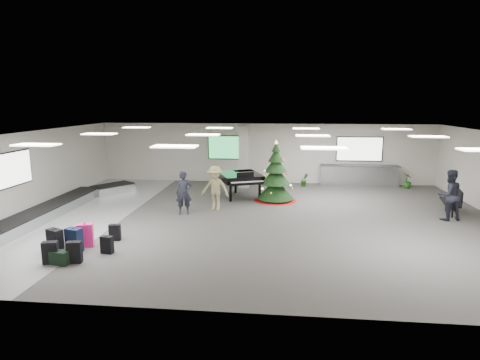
# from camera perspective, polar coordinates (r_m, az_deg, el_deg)

# --- Properties ---
(ground) EXTENTS (18.00, 18.00, 0.00)m
(ground) POSITION_cam_1_polar(r_m,az_deg,el_deg) (15.28, 2.35, -5.43)
(ground) COLOR #3A3835
(ground) RESTS_ON ground
(room_envelope) EXTENTS (18.02, 14.02, 3.21)m
(room_envelope) POSITION_cam_1_polar(r_m,az_deg,el_deg) (15.48, 1.16, 3.61)
(room_envelope) COLOR #BBB5AB
(room_envelope) RESTS_ON ground
(baggage_carousel) EXTENTS (2.28, 9.71, 0.43)m
(baggage_carousel) POSITION_cam_1_polar(r_m,az_deg,el_deg) (17.45, -24.36, -3.62)
(baggage_carousel) COLOR silver
(baggage_carousel) RESTS_ON ground
(service_counter) EXTENTS (4.05, 0.65, 1.08)m
(service_counter) POSITION_cam_1_polar(r_m,az_deg,el_deg) (22.00, 16.57, 0.66)
(service_counter) COLOR silver
(service_counter) RESTS_ON ground
(suitcase_0) EXTENTS (0.44, 0.32, 0.64)m
(suitcase_0) POSITION_cam_1_polar(r_m,az_deg,el_deg) (12.18, -25.36, -9.32)
(suitcase_0) COLOR black
(suitcase_0) RESTS_ON ground
(suitcase_1) EXTENTS (0.41, 0.26, 0.62)m
(suitcase_1) POSITION_cam_1_polar(r_m,az_deg,el_deg) (11.99, -22.50, -9.46)
(suitcase_1) COLOR black
(suitcase_1) RESTS_ON ground
(pink_suitcase) EXTENTS (0.52, 0.39, 0.74)m
(pink_suitcase) POSITION_cam_1_polar(r_m,az_deg,el_deg) (13.11, -21.13, -7.35)
(pink_suitcase) COLOR #F31F78
(pink_suitcase) RESTS_ON ground
(suitcase_3) EXTENTS (0.37, 0.23, 0.54)m
(suitcase_3) POSITION_cam_1_polar(r_m,az_deg,el_deg) (13.42, -17.37, -7.12)
(suitcase_3) COLOR black
(suitcase_3) RESTS_ON ground
(navy_suitcase) EXTENTS (0.51, 0.38, 0.72)m
(navy_suitcase) POSITION_cam_1_polar(r_m,az_deg,el_deg) (12.83, -22.52, -7.88)
(navy_suitcase) COLOR black
(navy_suitcase) RESTS_ON ground
(suitcase_5) EXTENTS (0.54, 0.44, 0.73)m
(suitcase_5) POSITION_cam_1_polar(r_m,az_deg,el_deg) (12.94, -24.79, -7.89)
(suitcase_5) COLOR black
(suitcase_5) RESTS_ON ground
(green_duffel) EXTENTS (0.59, 0.36, 0.39)m
(green_duffel) POSITION_cam_1_polar(r_m,az_deg,el_deg) (12.09, -24.30, -10.01)
(green_duffel) COLOR black
(green_duffel) RESTS_ON ground
(suitcase_7) EXTENTS (0.38, 0.24, 0.53)m
(suitcase_7) POSITION_cam_1_polar(r_m,az_deg,el_deg) (12.40, -18.39, -8.72)
(suitcase_7) COLOR black
(suitcase_7) RESTS_ON ground
(christmas_tree) EXTENTS (1.91, 1.91, 2.73)m
(christmas_tree) POSITION_cam_1_polar(r_m,az_deg,el_deg) (17.83, 5.09, 0.00)
(christmas_tree) COLOR maroon
(christmas_tree) RESTS_ON ground
(grand_piano) EXTENTS (2.42, 2.71, 1.28)m
(grand_piano) POSITION_cam_1_polar(r_m,az_deg,el_deg) (18.46, 0.10, 0.35)
(grand_piano) COLOR black
(grand_piano) RESTS_ON ground
(bench) EXTENTS (0.88, 1.70, 1.03)m
(bench) POSITION_cam_1_polar(r_m,az_deg,el_deg) (17.88, 28.07, -2.40)
(bench) COLOR black
(bench) RESTS_ON ground
(traveler_a) EXTENTS (0.69, 0.53, 1.70)m
(traveler_a) POSITION_cam_1_polar(r_m,az_deg,el_deg) (15.76, -7.99, -1.84)
(traveler_a) COLOR black
(traveler_a) RESTS_ON ground
(traveler_b) EXTENTS (1.28, 0.90, 1.81)m
(traveler_b) POSITION_cam_1_polar(r_m,az_deg,el_deg) (16.27, -3.54, -1.15)
(traveler_b) COLOR #948A5B
(traveler_b) RESTS_ON ground
(traveler_bench) EXTENTS (1.07, 0.91, 1.90)m
(traveler_bench) POSITION_cam_1_polar(r_m,az_deg,el_deg) (16.71, 27.59, -1.90)
(traveler_bench) COLOR black
(traveler_bench) RESTS_ON ground
(potted_plant_left) EXTENTS (0.46, 0.41, 0.71)m
(potted_plant_left) POSITION_cam_1_polar(r_m,az_deg,el_deg) (21.12, 9.14, 0.03)
(potted_plant_left) COLOR #173A12
(potted_plant_left) RESTS_ON ground
(potted_plant_right) EXTENTS (0.55, 0.55, 0.78)m
(potted_plant_right) POSITION_cam_1_polar(r_m,az_deg,el_deg) (22.12, 22.68, -0.10)
(potted_plant_right) COLOR #173A12
(potted_plant_right) RESTS_ON ground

